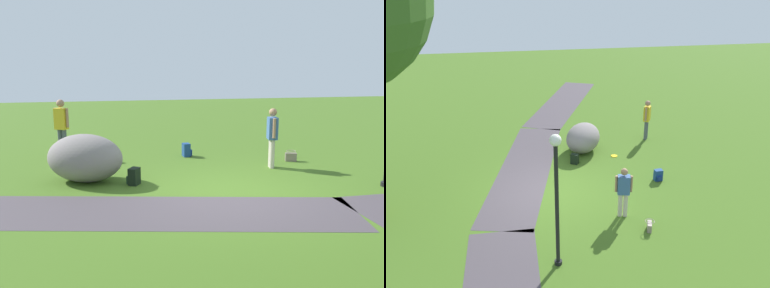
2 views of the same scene
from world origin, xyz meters
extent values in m
plane|color=#41651E|center=(0.00, 0.00, 0.00)|extent=(48.00, 48.00, 0.00)
cube|color=#483F46|center=(1.90, 0.81, 0.00)|extent=(8.21, 3.54, 0.01)
cube|color=#483F46|center=(9.50, -1.60, 0.00)|extent=(8.09, 4.79, 0.01)
cylinder|color=black|center=(-3.64, 0.24, 0.05)|extent=(0.20, 0.20, 0.10)
cylinder|color=black|center=(-3.64, 0.24, 1.66)|extent=(0.10, 0.10, 3.32)
sphere|color=white|center=(-3.64, 0.24, 3.46)|extent=(0.28, 0.28, 0.28)
ellipsoid|color=gray|center=(3.11, -1.58, 0.57)|extent=(2.22, 1.97, 1.14)
cylinder|color=beige|center=(-1.74, -1.87, 0.39)|extent=(0.13, 0.13, 0.78)
cylinder|color=beige|center=(-1.77, -2.03, 0.39)|extent=(0.13, 0.13, 0.78)
cube|color=#3A5D95|center=(-1.76, -1.95, 1.08)|extent=(0.30, 0.40, 0.59)
cylinder|color=#A17657|center=(-1.72, -1.73, 1.11)|extent=(0.08, 0.08, 0.52)
cylinder|color=#A17657|center=(-1.80, -2.17, 1.11)|extent=(0.08, 0.08, 0.52)
sphere|color=#A17657|center=(-1.76, -1.95, 1.50)|extent=(0.21, 0.21, 0.21)
cylinder|color=#4C515D|center=(3.96, -4.52, 0.42)|extent=(0.13, 0.13, 0.84)
cylinder|color=#4C515D|center=(3.83, -4.44, 0.42)|extent=(0.13, 0.13, 0.84)
cube|color=gold|center=(3.89, -4.48, 1.16)|extent=(0.43, 0.39, 0.63)
cylinder|color=#A5785D|center=(4.08, -4.60, 1.20)|extent=(0.08, 0.08, 0.56)
cylinder|color=#A5785D|center=(3.71, -4.36, 1.20)|extent=(0.08, 0.08, 0.56)
sphere|color=#A5785D|center=(3.89, -4.48, 1.62)|extent=(0.23, 0.23, 0.23)
cube|color=gray|center=(-2.60, -2.53, 0.12)|extent=(0.34, 0.20, 0.24)
torus|color=gray|center=(-2.60, -2.53, 0.30)|extent=(0.34, 0.34, 0.02)
cube|color=black|center=(1.99, -1.06, 0.20)|extent=(0.32, 0.34, 0.40)
cube|color=#192E1F|center=(2.11, -1.13, 0.12)|extent=(0.15, 0.20, 0.18)
cube|color=navy|center=(0.24, -3.77, 0.20)|extent=(0.23, 0.30, 0.40)
cube|color=navy|center=(0.11, -3.79, 0.12)|extent=(0.08, 0.20, 0.18)
cylinder|color=yellow|center=(2.40, -2.72, 0.01)|extent=(0.26, 0.26, 0.02)
camera|label=1|loc=(2.58, 8.24, 2.75)|focal=38.53mm
camera|label=2|loc=(-12.24, 1.13, 7.18)|focal=39.30mm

